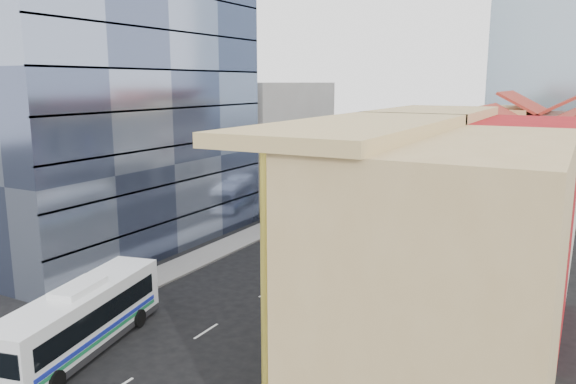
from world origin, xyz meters
The scene contains 12 objects.
sidewalk_right centered at (8.50, 22.00, 0.07)m, with size 3.00×90.00×0.15m, color slate.
sidewalk_left centered at (-8.50, 22.00, 0.07)m, with size 3.00×90.00×0.15m, color slate.
shophouse_tan centered at (14.00, 5.00, 6.00)m, with size 8.00×14.00×12.00m, color tan.
shophouse_red centered at (14.00, 17.00, 6.00)m, with size 8.00×10.00×12.00m, color #A31215.
shophouse_cream_near centered at (14.00, 26.50, 5.00)m, with size 8.00×9.00×10.00m, color beige.
shophouse_cream_mid centered at (14.00, 35.50, 5.00)m, with size 8.00×9.00×10.00m, color beige.
shophouse_cream_far centered at (14.00, 46.00, 5.50)m, with size 8.00×12.00×11.00m, color beige.
office_tower centered at (-17.00, 19.00, 15.00)m, with size 12.00×26.00×30.00m, color #414B68.
office_block_far centered at (-16.00, 42.00, 7.00)m, with size 10.00×18.00×14.00m, color gray.
bus_left_near centered at (-4.32, 2.96, 1.88)m, with size 2.74×11.71×3.76m, color silver, non-canonical shape.
bus_left_far centered at (-5.50, 35.56, 1.70)m, with size 2.48×10.60×3.40m, color white, non-canonical shape.
bus_right centered at (5.50, 21.43, 1.81)m, with size 2.64×11.27×3.62m, color white, non-canonical shape.
Camera 1 is at (18.38, -16.22, 14.03)m, focal length 35.00 mm.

